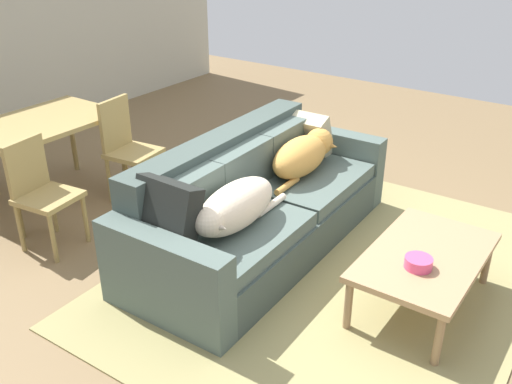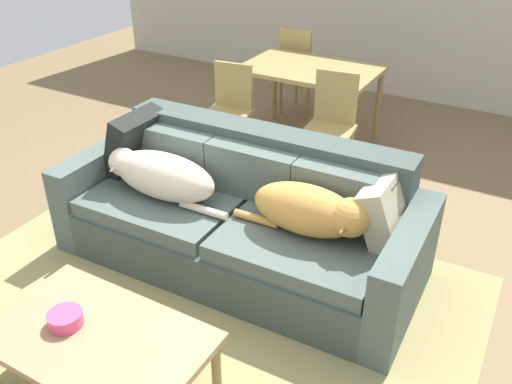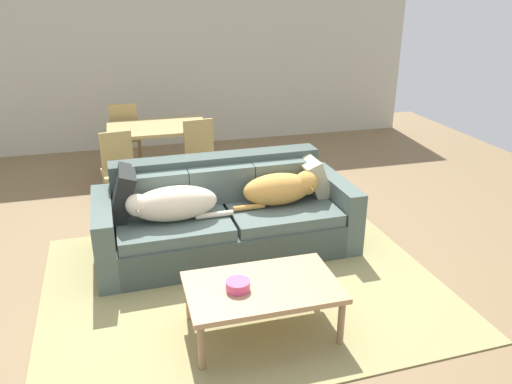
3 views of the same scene
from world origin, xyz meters
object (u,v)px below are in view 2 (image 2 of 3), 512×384
throw_pillow_by_right_arm (385,212)px  dining_chair_far_left (300,68)px  throw_pillow_by_left_arm (135,143)px  dining_chair_near_right (331,122)px  couch (243,218)px  dog_on_right_cushion (313,211)px  coffee_table (97,342)px  dining_chair_near_left (229,107)px  dog_on_left_cushion (160,175)px  bowl_on_coffee_table (66,319)px  dining_table (310,75)px

throw_pillow_by_right_arm → dining_chair_far_left: 3.03m
throw_pillow_by_left_arm → dining_chair_near_right: bearing=55.3°
couch → dog_on_right_cushion: couch is taller
coffee_table → dining_chair_far_left: size_ratio=1.14×
throw_pillow_by_left_arm → dining_chair_near_left: bearing=90.7°
dog_on_left_cushion → coffee_table: bearing=-67.8°
bowl_on_coffee_table → dining_chair_far_left: 3.97m
dining_table → dining_chair_far_left: dining_chair_far_left is taller
dining_chair_near_left → dog_on_right_cushion: bearing=-51.4°
dog_on_right_cushion → coffee_table: bearing=-115.3°
coffee_table → bowl_on_coffee_table: size_ratio=6.36×
couch → throw_pillow_by_left_arm: size_ratio=5.36×
couch → dining_chair_near_right: dining_chair_near_right is taller
dining_chair_far_left → dog_on_right_cushion: bearing=121.2°
dining_chair_near_left → couch: bearing=-62.2°
throw_pillow_by_right_arm → bowl_on_coffee_table: size_ratio=2.19×
couch → dining_table: couch is taller
coffee_table → dining_chair_near_left: size_ratio=1.27×
throw_pillow_by_right_arm → dining_table: size_ratio=0.30×
dining_chair_near_left → dining_chair_far_left: 1.24m
coffee_table → dining_chair_far_left: bearing=101.8°
dining_chair_near_left → dining_chair_near_right: dining_chair_near_right is taller
throw_pillow_by_left_arm → dining_table: size_ratio=0.37×
bowl_on_coffee_table → dining_chair_near_left: dining_chair_near_left is taller
coffee_table → dining_chair_near_left: 2.82m
coffee_table → dining_table: dining_table is taller
dog_on_right_cushion → dining_chair_near_left: bearing=134.9°
dog_on_left_cushion → bowl_on_coffee_table: (0.32, -1.17, -0.17)m
throw_pillow_by_right_arm → dining_table: bearing=125.9°
throw_pillow_by_left_arm → dining_chair_near_left: 1.29m
dining_table → dining_chair_far_left: (-0.40, 0.60, -0.15)m
throw_pillow_by_left_arm → dining_table: (0.49, 1.92, 0.03)m
dog_on_left_cushion → dining_chair_near_left: bearing=104.3°
bowl_on_coffee_table → throw_pillow_by_right_arm: bearing=52.2°
couch → throw_pillow_by_left_arm: throw_pillow_by_left_arm is taller
couch → dining_table: size_ratio=1.96×
throw_pillow_by_left_arm → bowl_on_coffee_table: (0.73, -1.40, -0.21)m
throw_pillow_by_left_arm → dog_on_right_cushion: bearing=-5.3°
dog_on_left_cushion → couch: bearing=19.3°
throw_pillow_by_left_arm → coffee_table: (0.91, -1.38, -0.29)m
couch → dining_table: 2.03m
dining_table → dining_chair_far_left: bearing=123.5°
couch → dog_on_left_cushion: (-0.52, -0.19, 0.28)m
coffee_table → throw_pillow_by_left_arm: bearing=123.4°
throw_pillow_by_right_arm → coffee_table: bearing=-123.3°
throw_pillow_by_right_arm → couch: bearing=-175.1°
bowl_on_coffee_table → dining_chair_near_left: 2.78m
throw_pillow_by_right_arm → bowl_on_coffee_table: (-1.12, -1.44, -0.18)m
dog_on_left_cushion → dining_table: (0.08, 2.15, 0.08)m
throw_pillow_by_left_arm → throw_pillow_by_right_arm: bearing=1.3°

